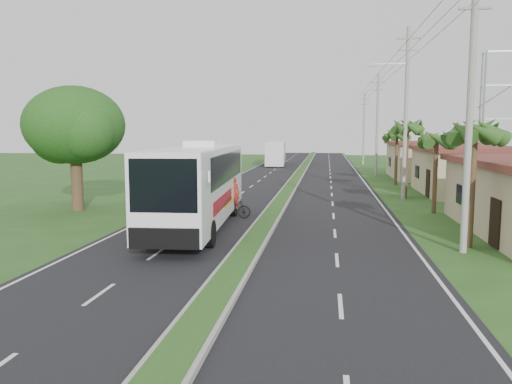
# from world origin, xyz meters

# --- Properties ---
(ground) EXTENTS (180.00, 180.00, 0.00)m
(ground) POSITION_xyz_m (0.00, 0.00, 0.00)
(ground) COLOR #274A1B
(ground) RESTS_ON ground
(road_asphalt) EXTENTS (14.00, 160.00, 0.02)m
(road_asphalt) POSITION_xyz_m (0.00, 20.00, 0.01)
(road_asphalt) COLOR black
(road_asphalt) RESTS_ON ground
(median_strip) EXTENTS (1.20, 160.00, 0.18)m
(median_strip) POSITION_xyz_m (0.00, 20.00, 0.10)
(median_strip) COLOR gray
(median_strip) RESTS_ON ground
(lane_edge_left) EXTENTS (0.12, 160.00, 0.01)m
(lane_edge_left) POSITION_xyz_m (-6.70, 20.00, 0.00)
(lane_edge_left) COLOR silver
(lane_edge_left) RESTS_ON ground
(lane_edge_right) EXTENTS (0.12, 160.00, 0.01)m
(lane_edge_right) POSITION_xyz_m (6.70, 20.00, 0.00)
(lane_edge_right) COLOR silver
(lane_edge_right) RESTS_ON ground
(shop_mid) EXTENTS (7.60, 10.60, 3.67)m
(shop_mid) POSITION_xyz_m (14.00, 22.00, 1.86)
(shop_mid) COLOR tan
(shop_mid) RESTS_ON ground
(shop_far) EXTENTS (8.60, 11.60, 3.82)m
(shop_far) POSITION_xyz_m (14.00, 36.00, 1.93)
(shop_far) COLOR tan
(shop_far) RESTS_ON ground
(palm_verge_a) EXTENTS (2.40, 2.40, 5.45)m
(palm_verge_a) POSITION_xyz_m (9.00, 3.00, 4.74)
(palm_verge_a) COLOR #473321
(palm_verge_a) RESTS_ON ground
(palm_verge_b) EXTENTS (2.40, 2.40, 5.05)m
(palm_verge_b) POSITION_xyz_m (9.40, 12.00, 4.36)
(palm_verge_b) COLOR #473321
(palm_verge_b) RESTS_ON ground
(palm_verge_c) EXTENTS (2.40, 2.40, 5.85)m
(palm_verge_c) POSITION_xyz_m (8.80, 19.00, 5.12)
(palm_verge_c) COLOR #473321
(palm_verge_c) RESTS_ON ground
(palm_verge_d) EXTENTS (2.40, 2.40, 5.25)m
(palm_verge_d) POSITION_xyz_m (9.30, 28.00, 4.55)
(palm_verge_d) COLOR #473321
(palm_verge_d) RESTS_ON ground
(shade_tree) EXTENTS (6.30, 6.00, 7.54)m
(shade_tree) POSITION_xyz_m (-12.11, 10.02, 5.03)
(shade_tree) COLOR #473321
(shade_tree) RESTS_ON ground
(utility_pole_a) EXTENTS (1.60, 0.28, 11.00)m
(utility_pole_a) POSITION_xyz_m (8.50, 2.00, 5.67)
(utility_pole_a) COLOR gray
(utility_pole_a) RESTS_ON ground
(utility_pole_b) EXTENTS (3.20, 0.28, 12.00)m
(utility_pole_b) POSITION_xyz_m (8.47, 18.00, 6.26)
(utility_pole_b) COLOR gray
(utility_pole_b) RESTS_ON ground
(utility_pole_c) EXTENTS (1.60, 0.28, 11.00)m
(utility_pole_c) POSITION_xyz_m (8.50, 38.00, 5.67)
(utility_pole_c) COLOR gray
(utility_pole_c) RESTS_ON ground
(utility_pole_d) EXTENTS (1.60, 0.28, 10.50)m
(utility_pole_d) POSITION_xyz_m (8.50, 58.00, 5.42)
(utility_pole_d) COLOR gray
(utility_pole_d) RESTS_ON ground
(coach_bus_main) EXTENTS (3.63, 13.58, 4.34)m
(coach_bus_main) POSITION_xyz_m (-3.21, 5.62, 2.39)
(coach_bus_main) COLOR white
(coach_bus_main) RESTS_ON ground
(coach_bus_far) EXTENTS (3.27, 11.98, 3.45)m
(coach_bus_far) POSITION_xyz_m (-4.33, 54.87, 1.96)
(coach_bus_far) COLOR white
(coach_bus_far) RESTS_ON ground
(motorcyclist) EXTENTS (1.94, 0.68, 2.30)m
(motorcyclist) POSITION_xyz_m (-2.00, 8.53, 0.82)
(motorcyclist) COLOR black
(motorcyclist) RESTS_ON ground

